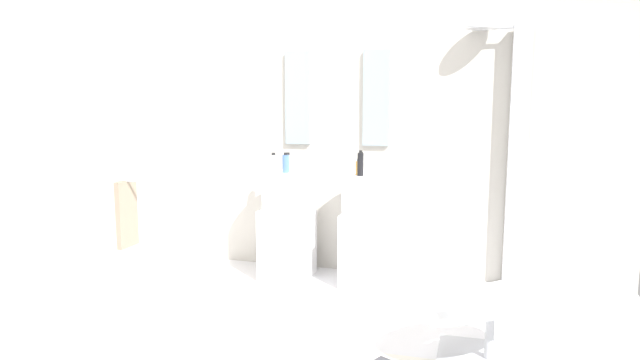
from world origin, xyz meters
TOP-DOWN VIEW (x-y plane):
  - ground_plane at (0.00, 0.00)m, footprint 4.80×3.60m
  - rear_partition at (0.00, 1.65)m, footprint 4.80×0.10m
  - pedestal_sink_left at (-0.34, 1.28)m, footprint 0.42×0.42m
  - pedestal_sink_right at (0.34, 1.28)m, footprint 0.42×0.42m
  - vanity_mirror_left at (-0.34, 1.58)m, footprint 0.22×0.03m
  - vanity_mirror_right at (0.34, 1.58)m, footprint 0.22×0.03m
  - shower_column at (1.45, 1.53)m, footprint 0.49×0.24m
  - lounge_chair at (1.27, 0.05)m, footprint 1.11×1.11m
  - towel_rack at (-1.34, 0.46)m, footprint 0.37×0.22m
  - soap_bottle_blue at (-0.31, 1.17)m, footprint 0.06×0.06m
  - soap_bottle_amber at (0.28, 1.20)m, footprint 0.05×0.05m
  - soap_bottle_clear at (-0.48, 1.32)m, footprint 0.06×0.06m
  - soap_bottle_white at (0.31, 1.16)m, footprint 0.04×0.04m
  - soap_bottle_grey at (-0.37, 1.39)m, footprint 0.06×0.06m
  - soap_bottle_black at (0.31, 1.14)m, footprint 0.05×0.05m

SIDE VIEW (x-z plane):
  - ground_plane at x=0.00m, z-range -0.04..0.00m
  - lounge_chair at x=1.27m, z-range 0.03..0.67m
  - pedestal_sink_left at x=-0.34m, z-range -0.04..0.97m
  - pedestal_sink_right at x=0.34m, z-range -0.04..0.97m
  - towel_rack at x=-1.34m, z-range 0.15..1.10m
  - soap_bottle_amber at x=0.28m, z-range 0.90..1.03m
  - soap_bottle_grey at x=-0.37m, z-range 0.90..1.04m
  - soap_bottle_clear at x=-0.48m, z-range 0.90..1.04m
  - soap_bottle_blue at x=-0.31m, z-range 0.90..1.06m
  - soap_bottle_white at x=0.31m, z-range 0.90..1.08m
  - soap_bottle_black at x=0.31m, z-range 0.90..1.10m
  - shower_column at x=1.45m, z-range 0.05..2.10m
  - rear_partition at x=0.00m, z-range 0.00..2.60m
  - vanity_mirror_left at x=-0.34m, z-range 1.11..1.90m
  - vanity_mirror_right at x=0.34m, z-range 1.11..1.90m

